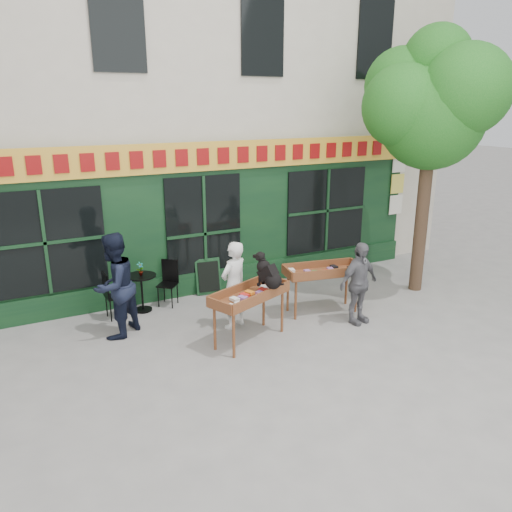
{
  "coord_description": "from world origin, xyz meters",
  "views": [
    {
      "loc": [
        -3.82,
        -7.49,
        4.05
      ],
      "look_at": [
        0.32,
        0.5,
        1.29
      ],
      "focal_mm": 35.0,
      "sensor_mm": 36.0,
      "label": 1
    }
  ],
  "objects_px": {
    "dog": "(269,270)",
    "man_right": "(359,283)",
    "book_cart_center": "(250,297)",
    "woman": "(234,285)",
    "book_cart_right": "(323,273)",
    "man_left": "(114,286)",
    "bistro_table": "(142,286)"
  },
  "relations": [
    {
      "from": "bistro_table",
      "to": "dog",
      "type": "bearing_deg",
      "value": -53.07
    },
    {
      "from": "bistro_table",
      "to": "man_right",
      "type": "bearing_deg",
      "value": -34.91
    },
    {
      "from": "dog",
      "to": "bistro_table",
      "type": "height_order",
      "value": "dog"
    },
    {
      "from": "man_right",
      "to": "man_left",
      "type": "relative_size",
      "value": 0.83
    },
    {
      "from": "bistro_table",
      "to": "book_cart_center",
      "type": "bearing_deg",
      "value": -58.66
    },
    {
      "from": "bistro_table",
      "to": "man_left",
      "type": "relative_size",
      "value": 0.4
    },
    {
      "from": "dog",
      "to": "woman",
      "type": "bearing_deg",
      "value": 94.48
    },
    {
      "from": "book_cart_center",
      "to": "dog",
      "type": "bearing_deg",
      "value": -30.21
    },
    {
      "from": "man_right",
      "to": "man_left",
      "type": "bearing_deg",
      "value": 150.64
    },
    {
      "from": "woman",
      "to": "book_cart_right",
      "type": "relative_size",
      "value": 1.05
    },
    {
      "from": "book_cart_center",
      "to": "man_left",
      "type": "height_order",
      "value": "man_left"
    },
    {
      "from": "man_right",
      "to": "book_cart_center",
      "type": "bearing_deg",
      "value": 164.04
    },
    {
      "from": "book_cart_center",
      "to": "dog",
      "type": "relative_size",
      "value": 2.71
    },
    {
      "from": "book_cart_right",
      "to": "woman",
      "type": "bearing_deg",
      "value": -174.02
    },
    {
      "from": "woman",
      "to": "bistro_table",
      "type": "distance_m",
      "value": 2.06
    },
    {
      "from": "woman",
      "to": "bistro_table",
      "type": "relative_size",
      "value": 2.19
    },
    {
      "from": "woman",
      "to": "book_cart_right",
      "type": "distance_m",
      "value": 1.88
    },
    {
      "from": "bistro_table",
      "to": "man_left",
      "type": "height_order",
      "value": "man_left"
    },
    {
      "from": "book_cart_right",
      "to": "man_right",
      "type": "relative_size",
      "value": 1.0
    },
    {
      "from": "man_left",
      "to": "man_right",
      "type": "bearing_deg",
      "value": 120.92
    },
    {
      "from": "book_cart_right",
      "to": "man_left",
      "type": "xyz_separation_m",
      "value": [
        -3.91,
        0.8,
        0.14
      ]
    },
    {
      "from": "dog",
      "to": "man_right",
      "type": "distance_m",
      "value": 1.9
    },
    {
      "from": "woman",
      "to": "man_left",
      "type": "height_order",
      "value": "man_left"
    },
    {
      "from": "dog",
      "to": "man_right",
      "type": "height_order",
      "value": "man_right"
    },
    {
      "from": "man_right",
      "to": "man_left",
      "type": "height_order",
      "value": "man_left"
    },
    {
      "from": "dog",
      "to": "woman",
      "type": "xyz_separation_m",
      "value": [
        -0.35,
        0.7,
        -0.46
      ]
    },
    {
      "from": "book_cart_center",
      "to": "bistro_table",
      "type": "xyz_separation_m",
      "value": [
        -1.33,
        2.19,
        -0.28
      ]
    },
    {
      "from": "book_cart_center",
      "to": "man_right",
      "type": "xyz_separation_m",
      "value": [
        2.18,
        -0.26,
        -0.02
      ]
    },
    {
      "from": "woman",
      "to": "dog",
      "type": "bearing_deg",
      "value": 94.48
    },
    {
      "from": "woman",
      "to": "man_left",
      "type": "bearing_deg",
      "value": -39.55
    },
    {
      "from": "book_cart_center",
      "to": "dog",
      "type": "height_order",
      "value": "dog"
    },
    {
      "from": "dog",
      "to": "man_left",
      "type": "distance_m",
      "value": 2.75
    }
  ]
}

